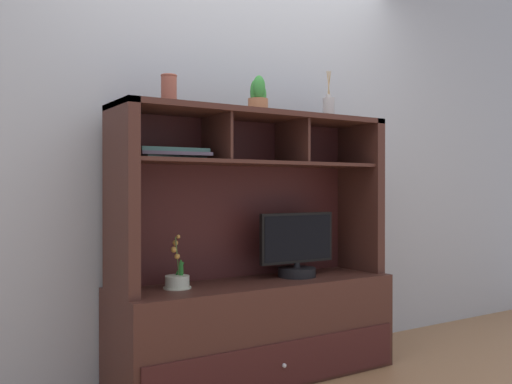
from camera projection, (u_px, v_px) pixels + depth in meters
name	position (u px, v px, depth m)	size (l,w,h in m)	color
floor_plane	(256.00, 379.00, 3.15)	(6.00, 6.00, 0.02)	#986D48
back_wall	(231.00, 133.00, 3.38)	(6.00, 0.02, 2.80)	#A9B0B8
media_console	(255.00, 301.00, 3.15)	(1.63, 0.54, 1.49)	#41221B
tv_monitor	(297.00, 250.00, 3.28)	(0.51, 0.22, 0.38)	black
potted_orchid	(177.00, 280.00, 2.90)	(0.15, 0.15, 0.28)	beige
magazine_stack_left	(171.00, 154.00, 2.92)	(0.40, 0.31, 0.06)	#486960
diffuser_bottle	(329.00, 108.00, 3.42)	(0.07, 0.07, 0.29)	#B3AEAC
potted_succulent	(258.00, 98.00, 3.12)	(0.13, 0.13, 0.20)	#B06C46
ceramic_vase	(169.00, 90.00, 2.86)	(0.08, 0.08, 0.16)	#964D3C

